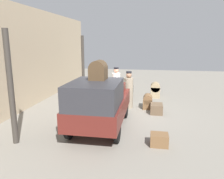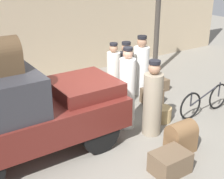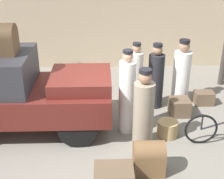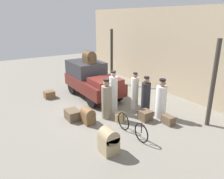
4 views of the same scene
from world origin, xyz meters
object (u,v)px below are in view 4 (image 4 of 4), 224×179
trunk_large_brown (168,120)px  suitcase_black_upright (49,94)px  conductor_in_dark_uniform (135,93)px  trunk_umber_medium (88,115)px  bicycle (132,126)px  trunk_wicker_pale (145,115)px  trunk_barrel_dark (109,140)px  wicker_basket (120,117)px  truck (91,78)px  trunk_on_truck_roof (89,57)px  porter_with_bicycle (113,94)px  porter_carrying_trunk (146,97)px  suitcase_small_leather (73,115)px  porter_lifting_near_truck (161,101)px  porter_standing_middle (107,101)px

trunk_large_brown → suitcase_black_upright: bearing=-151.2°
conductor_in_dark_uniform → trunk_umber_medium: (0.02, -2.34, -0.48)m
bicycle → suitcase_black_upright: bicycle is taller
trunk_wicker_pale → trunk_barrel_dark: bearing=-66.0°
wicker_basket → trunk_barrel_dark: 2.19m
truck → trunk_on_truck_roof: size_ratio=5.92×
porter_with_bicycle → trunk_on_truck_roof: bearing=175.6°
truck → trunk_umber_medium: 3.17m
bicycle → suitcase_black_upright: bearing=-166.8°
wicker_basket → porter_carrying_trunk: 1.49m
truck → suitcase_small_leather: 2.92m
porter_lifting_near_truck → porter_standing_middle: same height
porter_with_bicycle → porter_standing_middle: 0.61m
trunk_large_brown → porter_standing_middle: bearing=-136.3°
porter_lifting_near_truck → porter_standing_middle: (-1.20, -1.88, 0.00)m
wicker_basket → porter_standing_middle: (-0.58, -0.29, 0.58)m
suitcase_black_upright → conductor_in_dark_uniform: bearing=37.1°
bicycle → porter_with_bicycle: bearing=164.9°
suitcase_black_upright → trunk_wicker_pale: 5.26m
truck → porter_carrying_trunk: (3.16, 0.94, -0.21)m
wicker_basket → trunk_large_brown: 1.88m
porter_lifting_near_truck → conductor_in_dark_uniform: 1.28m
bicycle → porter_standing_middle: bearing=179.6°
porter_standing_middle → conductor_in_dark_uniform: conductor_in_dark_uniform is taller
conductor_in_dark_uniform → suitcase_black_upright: (-3.61, -2.73, -0.62)m
porter_carrying_trunk → trunk_large_brown: (1.29, 0.05, -0.58)m
conductor_in_dark_uniform → trunk_on_truck_roof: (-2.81, -0.75, 1.24)m
truck → trunk_large_brown: 4.63m
suitcase_small_leather → trunk_wicker_pale: trunk_wicker_pale is taller
porter_with_bicycle → trunk_barrel_dark: size_ratio=2.28×
wicker_basket → porter_lifting_near_truck: bearing=68.8°
trunk_barrel_dark → trunk_on_truck_roof: trunk_on_truck_roof is taller
conductor_in_dark_uniform → suitcase_small_leather: 2.85m
porter_with_bicycle → trunk_barrel_dark: 3.03m
trunk_wicker_pale → trunk_on_truck_roof: 4.30m
porter_lifting_near_truck → suitcase_small_leather: size_ratio=2.53×
truck → porter_lifting_near_truck: size_ratio=2.19×
truck → suitcase_black_upright: bearing=-115.9°
trunk_umber_medium → trunk_on_truck_roof: bearing=150.6°
trunk_large_brown → trunk_barrel_dark: trunk_barrel_dark is taller
conductor_in_dark_uniform → trunk_on_truck_roof: bearing=-165.1°
porter_standing_middle → suitcase_small_leather: bearing=-116.9°
trunk_large_brown → trunk_on_truck_roof: (-4.62, -0.99, 1.87)m
porter_lifting_near_truck → suitcase_black_upright: 5.77m
trunk_wicker_pale → bicycle: bearing=-61.2°
trunk_on_truck_roof → conductor_in_dark_uniform: bearing=14.9°
bicycle → porter_lifting_near_truck: bearing=105.0°
truck → trunk_on_truck_roof: 1.09m
wicker_basket → porter_carrying_trunk: bearing=92.8°
truck → porter_standing_middle: size_ratio=2.19×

